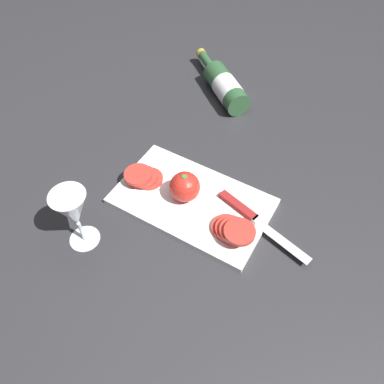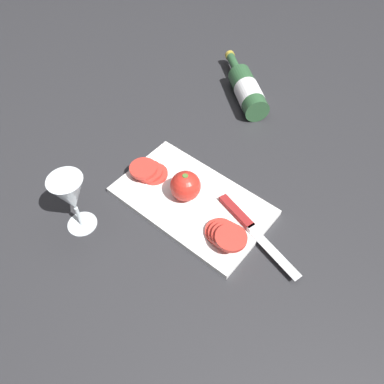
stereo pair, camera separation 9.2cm
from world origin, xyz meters
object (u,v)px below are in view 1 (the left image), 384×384
whole_tomato (185,187)px  tomato_slice_stack_near (144,177)px  wine_glass (73,212)px  tomato_slice_stack_far (233,230)px  wine_bottle (225,86)px  knife (246,213)px

whole_tomato → tomato_slice_stack_near: whole_tomato is taller
wine_glass → tomato_slice_stack_far: bearing=-148.9°
tomato_slice_stack_near → tomato_slice_stack_far: 0.27m
wine_bottle → wine_glass: size_ratio=1.69×
wine_bottle → whole_tomato: whole_tomato is taller
knife → tomato_slice_stack_far: (0.00, 0.07, 0.01)m
knife → tomato_slice_stack_far: bearing=-78.0°
wine_bottle → whole_tomato: 0.45m
tomato_slice_stack_far → wine_glass: bearing=31.1°
wine_glass → knife: (-0.30, -0.25, -0.09)m
wine_glass → whole_tomato: 0.27m
wine_bottle → wine_glass: wine_glass is taller
whole_tomato → tomato_slice_stack_far: whole_tomato is taller
knife → tomato_slice_stack_near: (0.28, 0.04, 0.01)m
wine_bottle → tomato_slice_stack_far: 0.54m
tomato_slice_stack_far → wine_bottle: bearing=-60.7°
whole_tomato → tomato_slice_stack_far: (-0.15, 0.04, -0.02)m
wine_bottle → tomato_slice_stack_near: wine_bottle is taller
whole_tomato → knife: whole_tomato is taller
tomato_slice_stack_near → tomato_slice_stack_far: tomato_slice_stack_far is taller
wine_glass → tomato_slice_stack_near: bearing=-96.8°
tomato_slice_stack_near → tomato_slice_stack_far: (-0.27, 0.03, 0.00)m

